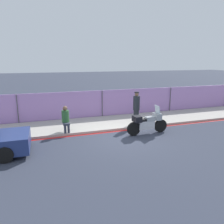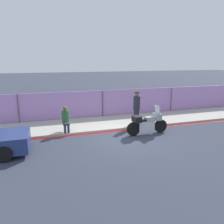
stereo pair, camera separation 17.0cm
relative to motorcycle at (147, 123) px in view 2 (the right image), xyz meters
The scene contains 7 objects.
ground_plane 1.49m from the motorcycle, 169.87° to the right, with size 120.00×120.00×0.00m, color #333847.
sidewalk 2.80m from the motorcycle, 119.38° to the left, with size 38.44×2.89×0.13m.
curb_paint_stripe 1.71m from the motorcycle, 147.40° to the left, with size 38.44×0.18×0.01m.
storefront_fence 4.17m from the motorcycle, 108.95° to the left, with size 36.52×0.17×1.84m.
motorcycle is the anchor object (origin of this frame).
officer_standing 1.65m from the motorcycle, 87.05° to the left, with size 0.38×0.38×1.87m.
person_seated_on_curb 4.27m from the motorcycle, 160.56° to the left, with size 0.39×0.68×1.33m.
Camera 2 is at (-3.65, -9.59, 3.80)m, focal length 35.00 mm.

